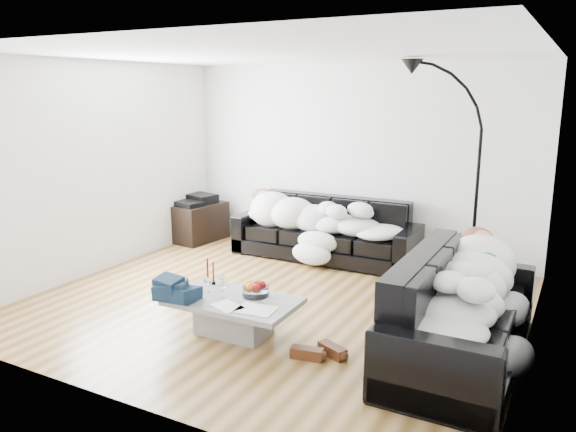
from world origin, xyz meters
The scene contains 24 objects.
ground centered at (0.00, 0.00, 0.00)m, with size 5.00×5.00×0.00m, color brown.
wall_back centered at (0.00, 2.25, 1.30)m, with size 5.00×0.02×2.60m, color silver.
wall_left centered at (-2.50, 0.00, 1.30)m, with size 0.02×4.50×2.60m, color silver.
wall_right centered at (2.50, 0.00, 1.30)m, with size 0.02×4.50×2.60m, color silver.
ceiling centered at (0.00, 0.00, 2.60)m, with size 5.00×5.00×0.00m, color white.
sofa_back centered at (-0.21, 1.75, 0.41)m, with size 2.49×0.86×0.81m, color black.
sofa_right centered at (2.02, -0.35, 0.44)m, with size 2.19×0.94×0.89m, color black.
sleeper_back centered at (-0.21, 1.70, 0.63)m, with size 2.10×0.73×0.42m, color white, non-canonical shape.
sleeper_right centered at (2.02, -0.35, 0.65)m, with size 1.88×0.79×0.46m, color white, non-canonical shape.
teal_cushion centered at (1.96, 0.33, 0.72)m, with size 0.36×0.30×0.20m, color #0F6D57.
coffee_table centered at (0.05, -0.87, 0.17)m, with size 1.20×0.70×0.35m, color #939699.
fruit_bowl centered at (0.19, -0.71, 0.43)m, with size 0.25×0.25×0.16m, color white.
wine_glass_a centered at (-0.17, -0.74, 0.43)m, with size 0.07×0.07×0.16m, color white.
wine_glass_b centered at (-0.27, -0.84, 0.43)m, with size 0.06×0.06×0.15m, color white.
wine_glass_c centered at (-0.05, -0.89, 0.43)m, with size 0.07×0.07×0.17m, color white.
candle_left centered at (-0.43, -0.61, 0.48)m, with size 0.05×0.05×0.25m, color maroon.
candle_right centered at (-0.35, -0.63, 0.46)m, with size 0.04×0.04×0.23m, color maroon.
newspaper_a centered at (0.37, -1.00, 0.36)m, with size 0.34×0.26×0.01m, color silver.
newspaper_b centered at (0.11, -1.06, 0.36)m, with size 0.28×0.20×0.01m, color silver.
navy_jacket centered at (-0.42, -1.15, 0.53)m, with size 0.39×0.32×0.19m, color black, non-canonical shape.
shoes centered at (0.96, -0.93, 0.05)m, with size 0.48×0.35×0.11m, color #472311, non-canonical shape.
av_cabinet centered at (-2.31, 1.71, 0.28)m, with size 0.56×0.82×0.56m, color black.
stereo centered at (-2.31, 1.71, 0.63)m, with size 0.44×0.34×0.13m, color black.
floor_lamp centered at (1.80, 1.26, 1.13)m, with size 0.82×0.33×2.26m, color black, non-canonical shape.
Camera 1 is at (2.81, -4.96, 2.25)m, focal length 35.00 mm.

